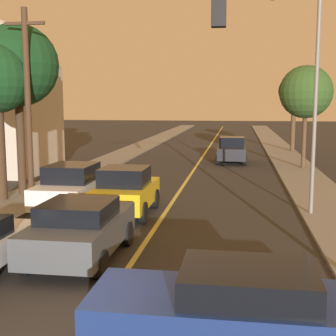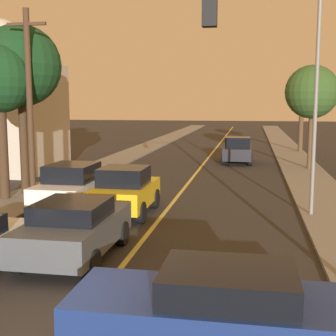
{
  "view_description": "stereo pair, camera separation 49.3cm",
  "coord_description": "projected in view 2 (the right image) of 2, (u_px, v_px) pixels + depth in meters",
  "views": [
    {
      "loc": [
        2.64,
        -6.8,
        4.09
      ],
      "look_at": [
        0.0,
        10.77,
        1.6
      ],
      "focal_mm": 50.0,
      "sensor_mm": 36.0,
      "label": 1
    },
    {
      "loc": [
        3.13,
        -6.72,
        4.09
      ],
      "look_at": [
        0.0,
        10.77,
        1.6
      ],
      "focal_mm": 50.0,
      "sensor_mm": 36.0,
      "label": 2
    }
  ],
  "objects": [
    {
      "name": "road_surface",
      "position": [
        216.0,
        148.0,
        42.76
      ],
      "size": [
        9.91,
        80.0,
        0.01
      ],
      "color": "#2D2B28",
      "rests_on": "ground"
    },
    {
      "name": "car_far_oncoming",
      "position": [
        238.0,
        150.0,
        31.73
      ],
      "size": [
        1.99,
        3.84,
        1.76
      ],
      "rotation": [
        0.0,
        0.0,
        3.14
      ],
      "color": "black",
      "rests_on": "ground"
    },
    {
      "name": "car_outer_lane_second",
      "position": [
        74.0,
        186.0,
        18.0
      ],
      "size": [
        2.01,
        4.5,
        1.78
      ],
      "color": "white",
      "rests_on": "ground"
    },
    {
      "name": "sidewalk_left",
      "position": [
        150.0,
        146.0,
        43.83
      ],
      "size": [
        2.5,
        80.0,
        0.12
      ],
      "color": "gray",
      "rests_on": "ground"
    },
    {
      "name": "sidewalk_right",
      "position": [
        286.0,
        148.0,
        41.67
      ],
      "size": [
        2.5,
        80.0,
        0.12
      ],
      "color": "gray",
      "rests_on": "ground"
    },
    {
      "name": "utility_pole_left",
      "position": [
        30.0,
        103.0,
        18.48
      ],
      "size": [
        1.6,
        0.24,
        7.58
      ],
      "color": "#422D1E",
      "rests_on": "ground"
    },
    {
      "name": "car_near_lane_second",
      "position": [
        125.0,
        191.0,
        17.1
      ],
      "size": [
        1.98,
        3.83,
        1.77
      ],
      "color": "gold",
      "rests_on": "ground"
    },
    {
      "name": "tree_left_far",
      "position": [
        0.0,
        81.0,
        18.9
      ],
      "size": [
        2.76,
        2.76,
        6.32
      ],
      "color": "#3D2B1C",
      "rests_on": "ground"
    },
    {
      "name": "tree_left_near",
      "position": [
        20.0,
        67.0,
        19.99
      ],
      "size": [
        3.49,
        3.49,
        7.29
      ],
      "color": "#3D2B1C",
      "rests_on": "ground"
    },
    {
      "name": "domed_building_left",
      "position": [
        3.0,
        109.0,
        27.65
      ],
      "size": [
        5.96,
        5.96,
        8.9
      ],
      "color": "#BCB29E",
      "rests_on": "ground"
    },
    {
      "name": "car_crossing_right",
      "position": [
        218.0,
        313.0,
        7.33
      ],
      "size": [
        4.62,
        1.93,
        1.56
      ],
      "rotation": [
        0.0,
        0.0,
        1.57
      ],
      "color": "navy",
      "rests_on": "ground"
    },
    {
      "name": "streetlamp_right",
      "position": [
        305.0,
        74.0,
        16.19
      ],
      "size": [
        1.83,
        0.36,
        7.85
      ],
      "color": "slate",
      "rests_on": "ground"
    },
    {
      "name": "tree_right_near",
      "position": [
        312.0,
        92.0,
        27.79
      ],
      "size": [
        3.17,
        3.17,
        6.19
      ],
      "color": "#4C3823",
      "rests_on": "ground"
    },
    {
      "name": "tree_right_far",
      "position": [
        302.0,
        92.0,
        37.84
      ],
      "size": [
        2.56,
        2.56,
        6.19
      ],
      "color": "#4C3823",
      "rests_on": "ground"
    },
    {
      "name": "car_near_lane_front",
      "position": [
        75.0,
        228.0,
        12.27
      ],
      "size": [
        2.07,
        4.2,
        1.57
      ],
      "color": "#474C51",
      "rests_on": "ground"
    },
    {
      "name": "traffic_signal_mast",
      "position": [
        296.0,
        67.0,
        9.99
      ],
      "size": [
        5.88,
        0.42,
        6.92
      ],
      "color": "slate",
      "rests_on": "ground"
    }
  ]
}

